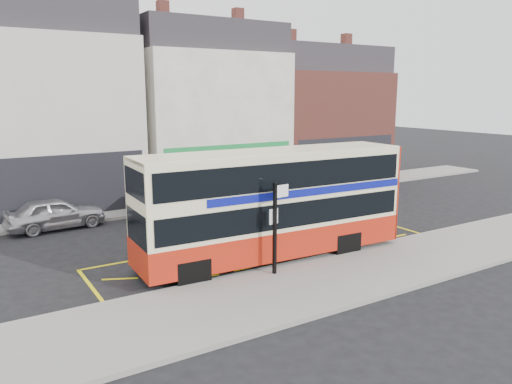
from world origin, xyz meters
TOP-DOWN VIEW (x-y plane):
  - ground at (0.00, 0.00)m, footprint 120.00×120.00m
  - pavement at (0.00, -2.30)m, footprint 40.00×4.00m
  - kerb at (0.00, -0.38)m, footprint 40.00×0.15m
  - far_pavement at (0.00, 11.00)m, footprint 50.00×3.00m
  - road_markings at (0.00, 1.60)m, footprint 14.00×3.40m
  - terrace_left at (-5.50, 14.99)m, footprint 8.00×8.01m
  - terrace_green_shop at (3.50, 14.99)m, footprint 9.00×8.01m
  - terrace_right at (12.50, 14.99)m, footprint 9.00×8.01m
  - double_decker_bus at (-0.45, 0.60)m, footprint 10.38×2.80m
  - bus_stop_post at (-1.44, -1.02)m, footprint 0.78×0.16m
  - car_silver at (-6.60, 9.37)m, footprint 4.44×2.07m
  - car_grey at (-0.68, 9.14)m, footprint 4.90×2.50m
  - car_white at (6.89, 8.84)m, footprint 4.50×2.46m
  - street_tree_right at (7.16, 12.00)m, footprint 2.31×2.31m

SIDE VIEW (x-z plane):
  - ground at x=0.00m, z-range 0.00..0.00m
  - road_markings at x=0.00m, z-range 0.00..0.01m
  - pavement at x=0.00m, z-range 0.00..0.15m
  - kerb at x=0.00m, z-range 0.00..0.15m
  - far_pavement at x=0.00m, z-range 0.00..0.15m
  - car_white at x=6.89m, z-range 0.00..1.24m
  - car_silver at x=-6.60m, z-range 0.00..1.47m
  - car_grey at x=-0.68m, z-range 0.00..1.54m
  - bus_stop_post at x=-1.44m, z-range 0.46..3.58m
  - double_decker_bus at x=-0.45m, z-range 0.11..4.22m
  - street_tree_right at x=7.16m, z-range 0.91..5.90m
  - terrace_right at x=12.50m, z-range -0.58..9.72m
  - terrace_green_shop at x=3.50m, z-range -0.58..10.72m
  - terrace_left at x=-5.50m, z-range -0.58..11.22m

